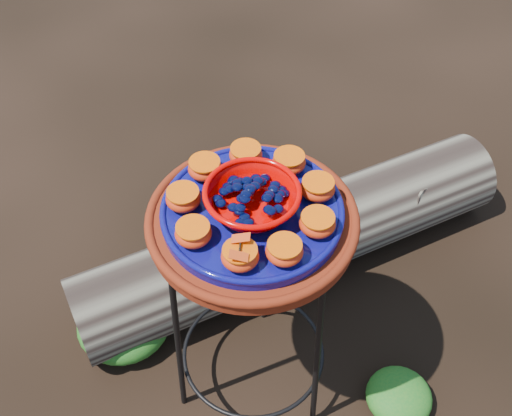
# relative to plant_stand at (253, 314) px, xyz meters

# --- Properties ---
(ground) EXTENTS (60.00, 60.00, 0.00)m
(ground) POSITION_rel_plant_stand_xyz_m (0.00, 0.00, -0.35)
(ground) COLOR black
(plant_stand) EXTENTS (0.44, 0.44, 0.70)m
(plant_stand) POSITION_rel_plant_stand_xyz_m (0.00, 0.00, 0.00)
(plant_stand) COLOR black
(plant_stand) RESTS_ON ground
(terracotta_saucer) EXTENTS (0.46, 0.46, 0.04)m
(terracotta_saucer) POSITION_rel_plant_stand_xyz_m (0.00, 0.00, 0.37)
(terracotta_saucer) COLOR #691B08
(terracotta_saucer) RESTS_ON plant_stand
(cobalt_plate) EXTENTS (0.40, 0.40, 0.03)m
(cobalt_plate) POSITION_rel_plant_stand_xyz_m (0.00, 0.00, 0.40)
(cobalt_plate) COLOR #00054B
(cobalt_plate) RESTS_ON terracotta_saucer
(red_bowl) EXTENTS (0.20, 0.20, 0.06)m
(red_bowl) POSITION_rel_plant_stand_xyz_m (0.00, 0.00, 0.44)
(red_bowl) COLOR #C70200
(red_bowl) RESTS_ON cobalt_plate
(glass_gems) EXTENTS (0.15, 0.15, 0.03)m
(glass_gems) POSITION_rel_plant_stand_xyz_m (0.00, 0.00, 0.48)
(glass_gems) COLOR black
(glass_gems) RESTS_ON red_bowl
(orange_half_0) EXTENTS (0.08, 0.08, 0.04)m
(orange_half_0) POSITION_rel_plant_stand_xyz_m (-0.00, -0.15, 0.44)
(orange_half_0) COLOR #AC0201
(orange_half_0) RESTS_ON cobalt_plate
(orange_half_1) EXTENTS (0.08, 0.08, 0.04)m
(orange_half_1) POSITION_rel_plant_stand_xyz_m (0.08, -0.12, 0.44)
(orange_half_1) COLOR #AC0201
(orange_half_1) RESTS_ON cobalt_plate
(orange_half_2) EXTENTS (0.08, 0.08, 0.04)m
(orange_half_2) POSITION_rel_plant_stand_xyz_m (0.14, -0.04, 0.44)
(orange_half_2) COLOR #AC0201
(orange_half_2) RESTS_ON cobalt_plate
(orange_half_3) EXTENTS (0.08, 0.08, 0.04)m
(orange_half_3) POSITION_rel_plant_stand_xyz_m (0.14, 0.06, 0.44)
(orange_half_3) COLOR #AC0201
(orange_half_3) RESTS_ON cobalt_plate
(orange_half_4) EXTENTS (0.08, 0.08, 0.04)m
(orange_half_4) POSITION_rel_plant_stand_xyz_m (0.06, 0.13, 0.44)
(orange_half_4) COLOR #AC0201
(orange_half_4) RESTS_ON cobalt_plate
(orange_half_5) EXTENTS (0.08, 0.08, 0.04)m
(orange_half_5) POSITION_rel_plant_stand_xyz_m (-0.04, 0.14, 0.44)
(orange_half_5) COLOR #AC0201
(orange_half_5) RESTS_ON cobalt_plate
(orange_half_6) EXTENTS (0.08, 0.08, 0.04)m
(orange_half_6) POSITION_rel_plant_stand_xyz_m (-0.12, 0.09, 0.44)
(orange_half_6) COLOR #AC0201
(orange_half_6) RESTS_ON cobalt_plate
(orange_half_7) EXTENTS (0.08, 0.08, 0.04)m
(orange_half_7) POSITION_rel_plant_stand_xyz_m (-0.15, -0.01, 0.44)
(orange_half_7) COLOR #AC0201
(orange_half_7) RESTS_ON cobalt_plate
(orange_half_8) EXTENTS (0.08, 0.08, 0.04)m
(orange_half_8) POSITION_rel_plant_stand_xyz_m (-0.11, -0.10, 0.44)
(orange_half_8) COLOR #AC0201
(orange_half_8) RESTS_ON cobalt_plate
(butterfly) EXTENTS (0.09, 0.06, 0.01)m
(butterfly) POSITION_rel_plant_stand_xyz_m (-0.00, -0.15, 0.46)
(butterfly) COLOR red
(butterfly) RESTS_ON orange_half_0
(driftwood_log) EXTENTS (1.44, 1.17, 0.28)m
(driftwood_log) POSITION_rel_plant_stand_xyz_m (0.07, 0.45, -0.21)
(driftwood_log) COLOR black
(driftwood_log) RESTS_ON ground
(foliage_left) EXTENTS (0.29, 0.29, 0.15)m
(foliage_left) POSITION_rel_plant_stand_xyz_m (-0.42, 0.09, -0.28)
(foliage_left) COLOR #145517
(foliage_left) RESTS_ON ground
(foliage_right) EXTENTS (0.19, 0.19, 0.10)m
(foliage_right) POSITION_rel_plant_stand_xyz_m (0.43, -0.02, -0.30)
(foliage_right) COLOR #145517
(foliage_right) RESTS_ON ground
(foliage_back) EXTENTS (0.27, 0.27, 0.14)m
(foliage_back) POSITION_rel_plant_stand_xyz_m (-0.19, 0.61, -0.28)
(foliage_back) COLOR #145517
(foliage_back) RESTS_ON ground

